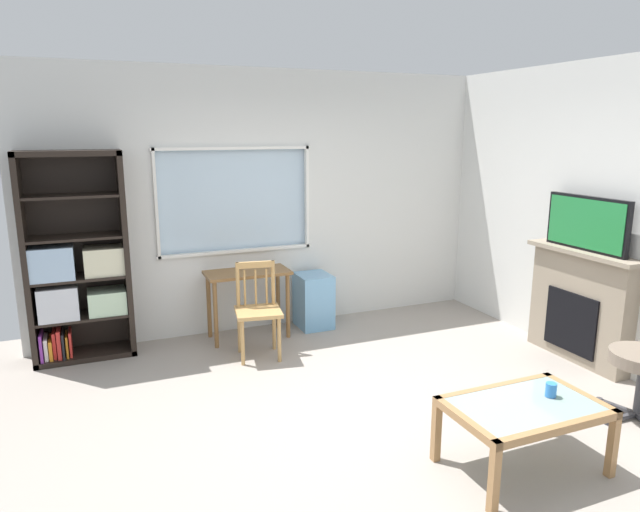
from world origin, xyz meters
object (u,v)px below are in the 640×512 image
(wooden_chair, at_px, (258,309))
(bookshelf, at_px, (76,270))
(sippy_cup, at_px, (551,390))
(plastic_drawer_unit, at_px, (314,301))
(coffee_table, at_px, (524,413))
(fireplace, at_px, (580,305))
(desk_under_window, at_px, (248,284))
(tv, at_px, (587,223))

(wooden_chair, bearing_deg, bookshelf, 158.10)
(sippy_cup, bearing_deg, bookshelf, 132.58)
(wooden_chair, xyz_separation_m, plastic_drawer_unit, (0.80, 0.56, -0.17))
(wooden_chair, height_order, coffee_table, wooden_chair)
(coffee_table, distance_m, sippy_cup, 0.25)
(bookshelf, bearing_deg, fireplace, -23.41)
(bookshelf, relative_size, sippy_cup, 21.64)
(wooden_chair, distance_m, fireplace, 3.01)
(plastic_drawer_unit, bearing_deg, desk_under_window, -176.18)
(tv, bearing_deg, fireplace, -0.00)
(plastic_drawer_unit, height_order, coffee_table, plastic_drawer_unit)
(fireplace, relative_size, sippy_cup, 12.86)
(sippy_cup, bearing_deg, tv, 38.69)
(desk_under_window, height_order, wooden_chair, wooden_chair)
(desk_under_window, distance_m, coffee_table, 3.11)
(wooden_chair, xyz_separation_m, fireplace, (2.74, -1.23, 0.07))
(desk_under_window, relative_size, wooden_chair, 0.95)
(wooden_chair, bearing_deg, coffee_table, -67.30)
(desk_under_window, bearing_deg, coffee_table, -71.77)
(coffee_table, bearing_deg, desk_under_window, 108.23)
(plastic_drawer_unit, height_order, sippy_cup, plastic_drawer_unit)
(tv, xyz_separation_m, coffee_table, (-1.70, -1.20, -0.92))
(fireplace, bearing_deg, sippy_cup, -141.65)
(wooden_chair, relative_size, sippy_cup, 10.00)
(sippy_cup, bearing_deg, coffee_table, -175.43)
(tv, bearing_deg, wooden_chair, 155.60)
(bookshelf, relative_size, wooden_chair, 2.16)
(bookshelf, bearing_deg, coffee_table, -49.93)
(tv, bearing_deg, coffee_table, -144.74)
(plastic_drawer_unit, bearing_deg, bookshelf, 178.49)
(desk_under_window, bearing_deg, plastic_drawer_unit, 3.82)
(tv, relative_size, sippy_cup, 9.69)
(coffee_table, bearing_deg, sippy_cup, 4.57)
(wooden_chair, height_order, plastic_drawer_unit, wooden_chair)
(bookshelf, relative_size, coffee_table, 2.03)
(desk_under_window, height_order, coffee_table, desk_under_window)
(desk_under_window, distance_m, sippy_cup, 3.17)
(plastic_drawer_unit, height_order, fireplace, fireplace)
(bookshelf, bearing_deg, wooden_chair, -21.90)
(tv, relative_size, coffee_table, 0.91)
(desk_under_window, relative_size, fireplace, 0.74)
(coffee_table, bearing_deg, wooden_chair, 112.70)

